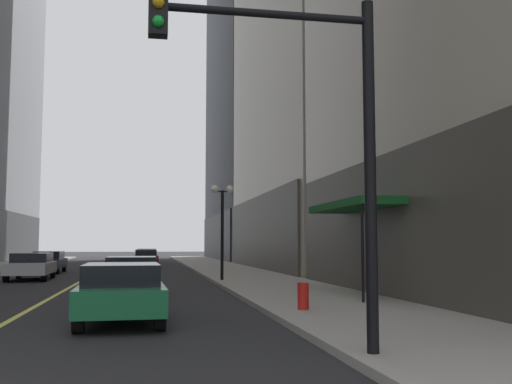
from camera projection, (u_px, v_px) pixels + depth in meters
The scene contains 13 objects.
ground_plane at pixel (100, 271), 38.66m from camera, with size 200.00×200.00×0.00m, color #262628.
sidewalk_right at pixel (224, 269), 40.14m from camera, with size 4.50×78.00×0.15m, color #9E9991.
lane_centre_stripe at pixel (100, 271), 38.66m from camera, with size 0.16×70.00×0.01m, color #E5D64C.
storefront_awning_right at pixel (354, 206), 19.17m from camera, with size 1.60×5.40×3.12m.
car_green at pixel (122, 290), 13.23m from camera, with size 1.95×4.41×1.32m.
car_grey at pixel (132, 274), 20.65m from camera, with size 1.88×4.07×1.32m.
car_silver at pixel (31, 265), 29.04m from camera, with size 2.04×4.65×1.32m.
car_navy at pixel (49, 261), 36.05m from camera, with size 1.82×4.75×1.32m.
car_maroon at pixel (145, 257), 47.36m from camera, with size 2.01×4.62×1.32m.
car_red at pixel (147, 255), 55.87m from camera, with size 2.03×4.21×1.32m.
traffic_light_near_right at pixel (303, 111), 8.80m from camera, with size 3.43×0.35×5.65m.
street_lamp_right_mid at pixel (222, 211), 26.77m from camera, with size 1.06×0.36×4.43m.
fire_hydrant_right at pixel (303, 299), 14.55m from camera, with size 0.28×0.28×0.80m, color red.
Camera 1 is at (3.11, -5.18, 1.76)m, focal length 41.40 mm.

